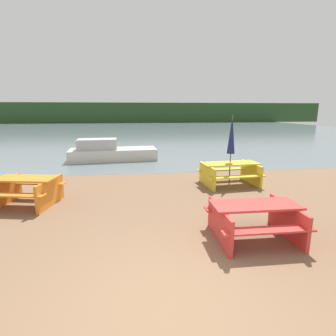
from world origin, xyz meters
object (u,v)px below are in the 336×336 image
Objects in this scene: umbrella_navy at (232,135)px; boat at (110,152)px; picnic_table_yellow at (230,171)px; picnic_table_red at (254,217)px; picnic_table_orange at (27,189)px.

umbrella_navy is 6.95m from boat.
boat reaches higher than picnic_table_yellow.
umbrella_navy is (0.89, 3.80, 1.26)m from picnic_table_red.
picnic_table_orange is 0.76× the size of umbrella_navy.
boat is (-4.47, 5.17, -1.29)m from umbrella_navy.
picnic_table_orange reaches higher than picnic_table_red.
picnic_table_red is 4.10m from umbrella_navy.
picnic_table_red is 0.84× the size of picnic_table_yellow.
picnic_table_yellow is at bearing 11.32° from picnic_table_orange.
umbrella_navy reaches higher than picnic_table_orange.
picnic_table_yellow is 0.45× the size of boat.
boat is at bearing 75.73° from picnic_table_orange.
picnic_table_red is 0.95× the size of picnic_table_orange.
picnic_table_yellow reaches higher than picnic_table_red.
picnic_table_red is at bearing -103.21° from picnic_table_yellow.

